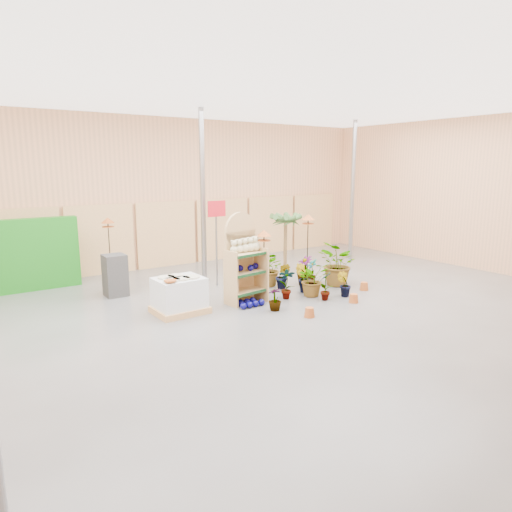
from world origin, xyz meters
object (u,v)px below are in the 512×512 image
Objects in this scene: pallet_stack at (179,295)px; display_shelf at (243,261)px; bird_table_front at (264,235)px; potted_plant_2 at (313,279)px.

display_shelf is at bearing -4.03° from pallet_stack.
pallet_stack is 0.66× the size of bird_table_front.
potted_plant_2 is (1.15, -0.39, -1.11)m from bird_table_front.
display_shelf is 2.51× the size of potted_plant_2.
potted_plant_2 is at bearing -18.86° from bird_table_front.
bird_table_front is at bearing 161.14° from potted_plant_2.
bird_table_front reaches higher than pallet_stack.
bird_table_front is at bearing -7.84° from pallet_stack.
display_shelf is at bearing 161.91° from bird_table_front.
potted_plant_2 is (3.17, -0.62, 0.03)m from pallet_stack.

